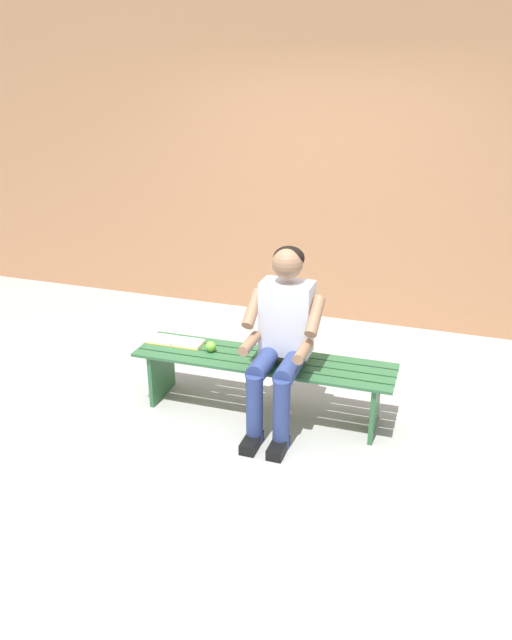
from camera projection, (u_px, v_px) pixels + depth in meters
name	position (u px, v px, depth m)	size (l,w,h in m)	color
ground_plane	(34.00, 461.00, 3.73)	(10.00, 7.00, 0.04)	#9E9E99
brick_wall	(280.00, 164.00, 5.60)	(9.50, 0.24, 2.91)	#B27A51
bench_near	(263.00, 371.00, 4.12)	(1.82, 0.46, 0.42)	#2D6038
person_seated	(281.00, 335.00, 3.85)	(0.50, 0.69, 1.23)	silver
apple	(211.00, 347.00, 4.17)	(0.08, 0.08, 0.08)	#72B738
book_open	(176.00, 342.00, 4.32)	(0.42, 0.17, 0.02)	white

